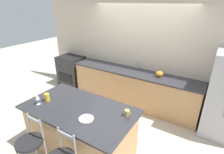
% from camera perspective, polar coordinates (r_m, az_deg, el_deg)
% --- Properties ---
extents(ground_plane, '(18.00, 18.00, 0.00)m').
position_cam_1_polar(ground_plane, '(4.56, 4.42, -10.49)').
color(ground_plane, beige).
extents(wall_back, '(6.00, 0.07, 2.70)m').
position_cam_1_polar(wall_back, '(4.56, 9.03, 8.08)').
color(wall_back, beige).
rests_on(wall_back, ground_plane).
extents(back_counter, '(3.32, 0.67, 0.93)m').
position_cam_1_polar(back_counter, '(4.61, 6.76, -3.45)').
color(back_counter, tan).
rests_on(back_counter, ground_plane).
extents(sink_faucet, '(0.02, 0.13, 0.22)m').
position_cam_1_polar(sink_faucet, '(4.54, 8.20, 4.28)').
color(sink_faucet, '#ADAFB5').
rests_on(sink_faucet, back_counter).
extents(kitchen_island, '(1.89, 1.04, 0.93)m').
position_cam_1_polar(kitchen_island, '(3.25, -10.20, -16.74)').
color(kitchen_island, tan).
rests_on(kitchen_island, ground_plane).
extents(oven_range, '(0.79, 0.62, 0.95)m').
position_cam_1_polar(oven_range, '(5.75, -12.97, 1.90)').
color(oven_range, '#28282B').
rests_on(oven_range, ground_plane).
extents(bar_stool_near, '(0.39, 0.39, 1.03)m').
position_cam_1_polar(bar_stool_near, '(3.05, -24.93, -20.04)').
color(bar_stool_near, '#99999E').
rests_on(bar_stool_near, ground_plane).
extents(dinner_plate, '(0.23, 0.23, 0.02)m').
position_cam_1_polar(dinner_plate, '(2.71, -8.45, -13.29)').
color(dinner_plate, beige).
rests_on(dinner_plate, kitchen_island).
extents(wine_glass, '(0.07, 0.07, 0.21)m').
position_cam_1_polar(wine_glass, '(3.20, -23.29, -5.90)').
color(wine_glass, white).
rests_on(wine_glass, kitchen_island).
extents(coffee_mug, '(0.11, 0.08, 0.10)m').
position_cam_1_polar(coffee_mug, '(2.73, 4.96, -11.63)').
color(coffee_mug, '#C1B251').
rests_on(coffee_mug, kitchen_island).
extents(tumbler_cup, '(0.09, 0.09, 0.14)m').
position_cam_1_polar(tumbler_cup, '(3.28, -20.45, -6.24)').
color(tumbler_cup, gold).
rests_on(tumbler_cup, kitchen_island).
extents(pumpkin_decoration, '(0.17, 0.17, 0.16)m').
position_cam_1_polar(pumpkin_decoration, '(4.21, 15.22, 1.04)').
color(pumpkin_decoration, orange).
rests_on(pumpkin_decoration, back_counter).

